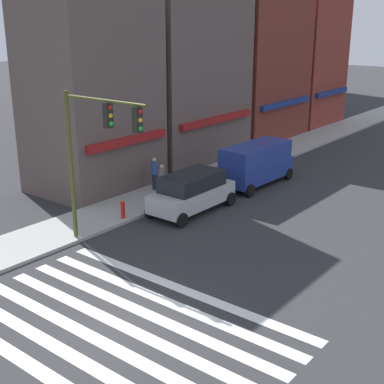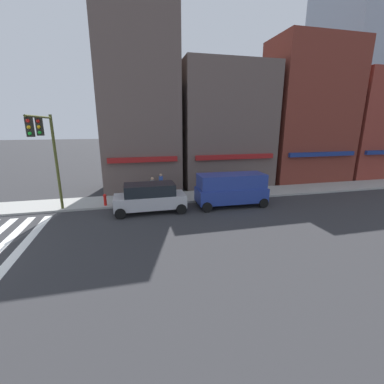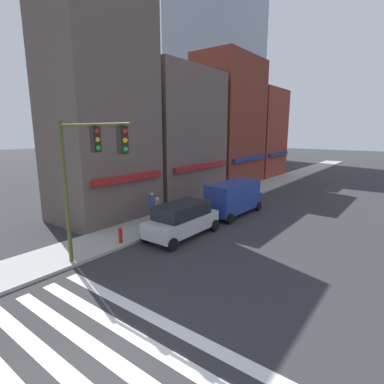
{
  "view_description": "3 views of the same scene",
  "coord_description": "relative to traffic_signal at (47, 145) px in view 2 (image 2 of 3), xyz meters",
  "views": [
    {
      "loc": [
        -9.92,
        -10.7,
        8.99
      ],
      "look_at": [
        9.44,
        4.7,
        1.0
      ],
      "focal_mm": 50.0,
      "sensor_mm": 36.0,
      "label": 1
    },
    {
      "loc": [
        8.27,
        -12.0,
        5.75
      ],
      "look_at": [
        12.34,
        4.7,
        1.2
      ],
      "focal_mm": 24.0,
      "sensor_mm": 36.0,
      "label": 2
    },
    {
      "loc": [
        -3.18,
        -5.57,
        5.93
      ],
      "look_at": [
        12.07,
        6.0,
        2.0
      ],
      "focal_mm": 28.0,
      "sensor_mm": 36.0,
      "label": 3
    }
  ],
  "objects": [
    {
      "name": "sidewalk_left",
      "position": [
        -3.58,
        2.67,
        -4.49
      ],
      "size": [
        120.0,
        3.0,
        0.15
      ],
      "color": "#9E9E99",
      "rests_on": "ground_plane"
    },
    {
      "name": "storefront_row",
      "position": [
        17.46,
        6.66,
        1.98
      ],
      "size": [
        31.47,
        5.3,
        15.94
      ],
      "color": "brown",
      "rests_on": "ground_plane"
    },
    {
      "name": "tower_distant",
      "position": [
        46.43,
        23.87,
        17.75
      ],
      "size": [
        17.12,
        13.41,
        44.64
      ],
      "color": "#939EAD",
      "rests_on": "ground_plane"
    },
    {
      "name": "traffic_signal",
      "position": [
        0.0,
        0.0,
        0.0
      ],
      "size": [
        0.32,
        4.4,
        6.34
      ],
      "color": "#474C1E",
      "rests_on": "ground_plane"
    },
    {
      "name": "suv_silver",
      "position": [
        5.85,
        -0.13,
        -3.54
      ],
      "size": [
        4.71,
        2.12,
        1.94
      ],
      "rotation": [
        0.0,
        0.0,
        -0.0
      ],
      "color": "#B7B7BC",
      "rests_on": "ground_plane"
    },
    {
      "name": "van_blue",
      "position": [
        11.66,
        -0.13,
        -3.28
      ],
      "size": [
        5.04,
        2.22,
        2.34
      ],
      "rotation": [
        0.0,
        0.0,
        -0.02
      ],
      "color": "navy",
      "rests_on": "ground_plane"
    },
    {
      "name": "pedestrian_grey_coat",
      "position": [
        6.24,
        2.16,
        -3.5
      ],
      "size": [
        0.32,
        0.32,
        1.77
      ],
      "rotation": [
        0.0,
        0.0,
        0.6
      ],
      "color": "#23232D",
      "rests_on": "sidewalk_left"
    },
    {
      "name": "pedestrian_blue_shirt",
      "position": [
        7.04,
        3.42,
        -3.5
      ],
      "size": [
        0.32,
        0.32,
        1.77
      ],
      "rotation": [
        0.0,
        0.0,
        0.62
      ],
      "color": "#23232D",
      "rests_on": "sidewalk_left"
    },
    {
      "name": "fire_hydrant",
      "position": [
        2.81,
        1.57,
        -3.96
      ],
      "size": [
        0.24,
        0.24,
        0.84
      ],
      "color": "red",
      "rests_on": "sidewalk_left"
    }
  ]
}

